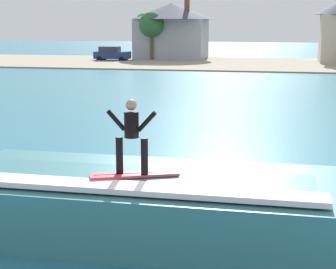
{
  "coord_description": "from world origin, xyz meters",
  "views": [
    {
      "loc": [
        2.39,
        -12.45,
        4.88
      ],
      "look_at": [
        -0.77,
        2.3,
        1.81
      ],
      "focal_mm": 58.91,
      "sensor_mm": 36.0,
      "label": 1
    }
  ],
  "objects_px": {
    "surfer": "(132,133)",
    "house_with_chimney": "(172,27)",
    "surfboard": "(135,175)",
    "tree_tall_bare": "(152,25)",
    "wave_crest": "(143,203)",
    "car_near_shore": "(112,54)",
    "tree_short_bushy": "(144,24)"
  },
  "relations": [
    {
      "from": "tree_tall_bare",
      "to": "surfboard",
      "type": "bearing_deg",
      "value": -76.6
    },
    {
      "from": "tree_tall_bare",
      "to": "tree_short_bushy",
      "type": "xyz_separation_m",
      "value": [
        -1.49,
        1.89,
        0.1
      ]
    },
    {
      "from": "surfboard",
      "to": "tree_short_bushy",
      "type": "bearing_deg",
      "value": 104.33
    },
    {
      "from": "surfboard",
      "to": "tree_tall_bare",
      "type": "height_order",
      "value": "tree_tall_bare"
    },
    {
      "from": "surfer",
      "to": "house_with_chimney",
      "type": "relative_size",
      "value": 0.15
    },
    {
      "from": "surfboard",
      "to": "car_near_shore",
      "type": "bearing_deg",
      "value": 108.34
    },
    {
      "from": "surfer",
      "to": "tree_tall_bare",
      "type": "distance_m",
      "value": 60.28
    },
    {
      "from": "house_with_chimney",
      "to": "tree_short_bushy",
      "type": "height_order",
      "value": "house_with_chimney"
    },
    {
      "from": "car_near_shore",
      "to": "tree_tall_bare",
      "type": "relative_size",
      "value": 0.72
    },
    {
      "from": "car_near_shore",
      "to": "house_with_chimney",
      "type": "xyz_separation_m",
      "value": [
        6.72,
        5.57,
        3.35
      ]
    },
    {
      "from": "tree_tall_bare",
      "to": "car_near_shore",
      "type": "bearing_deg",
      "value": -160.37
    },
    {
      "from": "surfer",
      "to": "wave_crest",
      "type": "bearing_deg",
      "value": 81.1
    },
    {
      "from": "wave_crest",
      "to": "house_with_chimney",
      "type": "distance_m",
      "value": 63.17
    },
    {
      "from": "wave_crest",
      "to": "house_with_chimney",
      "type": "relative_size",
      "value": 0.81
    },
    {
      "from": "surfboard",
      "to": "tree_tall_bare",
      "type": "xyz_separation_m",
      "value": [
        -13.95,
        58.56,
        3.03
      ]
    },
    {
      "from": "tree_short_bushy",
      "to": "surfer",
      "type": "bearing_deg",
      "value": -75.72
    },
    {
      "from": "surfboard",
      "to": "surfer",
      "type": "distance_m",
      "value": 0.96
    },
    {
      "from": "car_near_shore",
      "to": "surfer",
      "type": "bearing_deg",
      "value": -71.71
    },
    {
      "from": "surfer",
      "to": "car_near_shore",
      "type": "relative_size",
      "value": 0.37
    },
    {
      "from": "surfer",
      "to": "car_near_shore",
      "type": "xyz_separation_m",
      "value": [
        -18.79,
        56.87,
        -1.57
      ]
    },
    {
      "from": "surfboard",
      "to": "surfer",
      "type": "xyz_separation_m",
      "value": [
        -0.04,
        -0.05,
        0.96
      ]
    },
    {
      "from": "surfboard",
      "to": "car_near_shore",
      "type": "relative_size",
      "value": 0.44
    },
    {
      "from": "wave_crest",
      "to": "tree_tall_bare",
      "type": "relative_size",
      "value": 1.46
    },
    {
      "from": "surfer",
      "to": "tree_tall_bare",
      "type": "relative_size",
      "value": 0.27
    },
    {
      "from": "surfer",
      "to": "car_near_shore",
      "type": "height_order",
      "value": "surfer"
    },
    {
      "from": "wave_crest",
      "to": "surfer",
      "type": "bearing_deg",
      "value": -98.9
    },
    {
      "from": "tree_short_bushy",
      "to": "wave_crest",
      "type": "bearing_deg",
      "value": -75.51
    },
    {
      "from": "surfboard",
      "to": "tree_tall_bare",
      "type": "relative_size",
      "value": 0.32
    },
    {
      "from": "wave_crest",
      "to": "car_near_shore",
      "type": "relative_size",
      "value": 2.03
    },
    {
      "from": "house_with_chimney",
      "to": "tree_tall_bare",
      "type": "relative_size",
      "value": 1.8
    },
    {
      "from": "surfboard",
      "to": "tree_tall_bare",
      "type": "bearing_deg",
      "value": 103.4
    },
    {
      "from": "tree_short_bushy",
      "to": "car_near_shore",
      "type": "bearing_deg",
      "value": -133.03
    }
  ]
}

